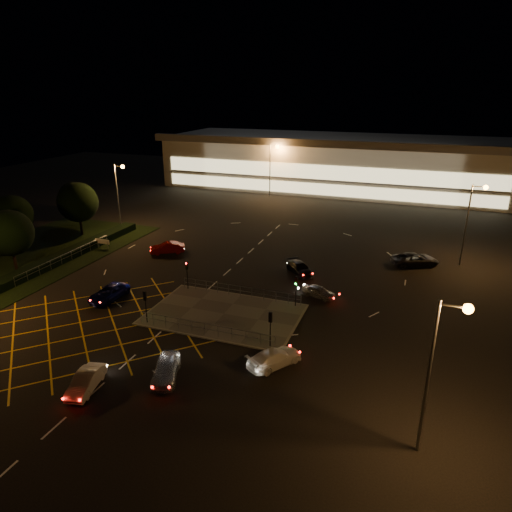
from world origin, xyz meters
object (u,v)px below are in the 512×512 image
(car_left_blue, at_px, (109,293))
(car_east_grey, at_px, (415,260))
(car_near_silver, at_px, (166,369))
(car_queue_white, at_px, (86,381))
(signal_nw, at_px, (187,269))
(signal_sw, at_px, (145,300))
(car_far_dkgrey, at_px, (300,268))
(signal_ne, at_px, (296,285))
(car_circ_red, at_px, (167,248))
(car_approach_white, at_px, (274,358))
(signal_se, at_px, (270,322))
(car_right_silver, at_px, (319,292))

(car_left_blue, bearing_deg, car_east_grey, 36.31)
(car_near_silver, distance_m, car_queue_white, 5.69)
(signal_nw, distance_m, car_left_blue, 8.34)
(signal_sw, bearing_deg, car_left_blue, -25.33)
(car_near_silver, height_order, car_far_dkgrey, car_near_silver)
(car_queue_white, bearing_deg, car_left_blue, 107.92)
(signal_ne, height_order, car_near_silver, signal_ne)
(car_queue_white, bearing_deg, car_east_grey, 44.56)
(car_circ_red, bearing_deg, car_approach_white, 16.42)
(signal_sw, height_order, car_circ_red, signal_sw)
(signal_se, xyz_separation_m, car_approach_white, (1.15, -2.40, -1.69))
(car_near_silver, bearing_deg, car_right_silver, 46.32)
(signal_se, height_order, signal_ne, same)
(signal_sw, relative_size, car_east_grey, 0.55)
(car_near_silver, xyz_separation_m, car_queue_white, (-4.72, -3.17, -0.09))
(car_circ_red, bearing_deg, car_far_dkgrey, 56.97)
(signal_nw, relative_size, car_far_dkgrey, 0.70)
(signal_nw, relative_size, car_left_blue, 0.65)
(signal_se, distance_m, signal_ne, 7.99)
(car_approach_white, bearing_deg, car_circ_red, -9.17)
(signal_ne, relative_size, car_east_grey, 0.55)
(signal_se, xyz_separation_m, signal_nw, (-12.00, 7.99, 0.00))
(car_queue_white, height_order, car_circ_red, car_circ_red)
(signal_se, xyz_separation_m, car_near_silver, (-5.98, -6.80, -1.61))
(signal_nw, relative_size, signal_ne, 1.00)
(car_queue_white, height_order, car_left_blue, car_left_blue)
(car_queue_white, height_order, car_approach_white, car_approach_white)
(signal_sw, distance_m, car_circ_red, 19.22)
(car_near_silver, distance_m, car_east_grey, 34.88)
(signal_sw, xyz_separation_m, signal_ne, (12.00, 7.99, 0.00))
(signal_ne, distance_m, car_far_dkgrey, 8.96)
(signal_nw, xyz_separation_m, car_east_grey, (22.75, 15.81, -1.58))
(car_left_blue, height_order, car_far_dkgrey, car_left_blue)
(car_far_dkgrey, distance_m, car_circ_red, 18.20)
(car_near_silver, xyz_separation_m, car_east_grey, (16.73, 30.60, 0.03))
(car_near_silver, distance_m, car_right_silver, 19.36)
(signal_nw, distance_m, car_right_silver, 14.09)
(car_near_silver, bearing_deg, signal_se, 28.21)
(car_east_grey, bearing_deg, car_far_dkgrey, 92.53)
(signal_nw, relative_size, car_right_silver, 0.87)
(signal_nw, bearing_deg, signal_ne, 0.00)
(car_circ_red, xyz_separation_m, car_approach_white, (21.18, -19.79, -0.06))
(car_queue_white, xyz_separation_m, car_circ_red, (-9.32, 27.36, 0.07))
(car_east_grey, bearing_deg, signal_nw, 97.53)
(car_right_silver, height_order, car_circ_red, car_circ_red)
(car_approach_white, bearing_deg, signal_sw, 23.53)
(car_east_grey, bearing_deg, car_queue_white, 120.30)
(signal_nw, xyz_separation_m, car_right_silver, (13.65, 3.01, -1.75))
(car_near_silver, distance_m, car_approach_white, 8.38)
(car_near_silver, distance_m, car_circ_red, 27.97)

